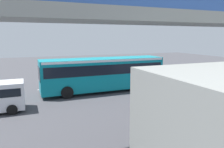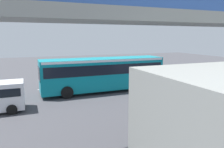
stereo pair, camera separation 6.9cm
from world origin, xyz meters
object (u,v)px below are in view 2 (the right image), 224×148
object	(u,v)px
bicycle_blue	(203,85)
pedestrian	(157,84)
bicycle_red	(219,89)
traffic_sign	(57,69)
city_bus	(103,72)

from	to	relation	value
bicycle_blue	pedestrian	bearing A→B (deg)	0.16
bicycle_red	traffic_sign	xyz separation A→B (m)	(13.41, -8.42, 1.52)
bicycle_red	traffic_sign	world-z (taller)	traffic_sign
pedestrian	traffic_sign	xyz separation A→B (m)	(8.03, -6.43, 1.00)
bicycle_blue	pedestrian	xyz separation A→B (m)	(5.38, 0.02, 0.51)
bicycle_blue	pedestrian	size ratio (longest dim) A/B	0.99
city_bus	pedestrian	xyz separation A→B (m)	(-4.22, 2.75, -1.00)
bicycle_blue	traffic_sign	world-z (taller)	traffic_sign
bicycle_red	traffic_sign	distance (m)	15.90
pedestrian	traffic_sign	world-z (taller)	traffic_sign
city_bus	pedestrian	distance (m)	5.13
city_bus	bicycle_red	distance (m)	10.81
city_bus	bicycle_red	world-z (taller)	city_bus
bicycle_blue	city_bus	bearing A→B (deg)	-15.93
bicycle_blue	traffic_sign	distance (m)	14.94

